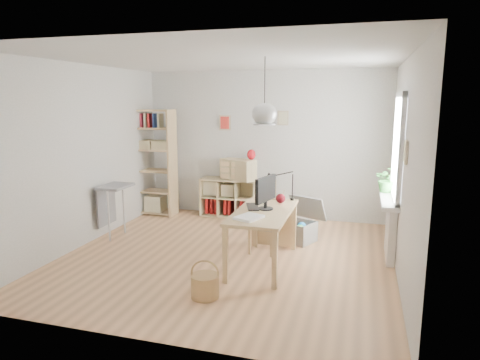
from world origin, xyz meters
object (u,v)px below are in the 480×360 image
(tall_bookshelf, at_px, (154,158))
(monitor, at_px, (266,191))
(cube_shelf, at_px, (237,201))
(desk, at_px, (263,217))
(storage_chest, at_px, (297,226))
(chair, at_px, (265,222))
(drawer_chest, at_px, (238,169))

(tall_bookshelf, distance_m, monitor, 3.22)
(monitor, bearing_deg, cube_shelf, 130.08)
(desk, distance_m, storage_chest, 1.28)
(desk, height_order, tall_bookshelf, tall_bookshelf)
(desk, xyz_separation_m, chair, (-0.10, 0.52, -0.22))
(tall_bookshelf, xyz_separation_m, storage_chest, (2.86, -0.78, -0.87))
(desk, height_order, monitor, monitor)
(chair, height_order, monitor, monitor)
(chair, bearing_deg, monitor, -72.99)
(desk, height_order, drawer_chest, drawer_chest)
(desk, bearing_deg, cube_shelf, 114.61)
(desk, relative_size, storage_chest, 1.68)
(drawer_chest, bearing_deg, chair, -37.30)
(storage_chest, xyz_separation_m, drawer_chest, (-1.26, 1.02, 0.69))
(cube_shelf, bearing_deg, storage_chest, -39.32)
(chair, distance_m, monitor, 0.73)
(desk, distance_m, monitor, 0.35)
(storage_chest, xyz_separation_m, monitor, (-0.26, -1.11, 0.78))
(cube_shelf, distance_m, drawer_chest, 0.61)
(tall_bookshelf, xyz_separation_m, monitor, (2.60, -1.89, -0.09))
(desk, xyz_separation_m, drawer_chest, (-0.99, 2.19, 0.25))
(desk, height_order, cube_shelf, desk)
(storage_chest, relative_size, monitor, 1.78)
(desk, bearing_deg, chair, 100.67)
(desk, distance_m, cube_shelf, 2.48)
(desk, relative_size, chair, 1.96)
(tall_bookshelf, height_order, monitor, tall_bookshelf)
(cube_shelf, height_order, chair, chair)
(storage_chest, height_order, monitor, monitor)
(chair, relative_size, drawer_chest, 1.17)
(desk, bearing_deg, drawer_chest, 114.27)
(drawer_chest, bearing_deg, cube_shelf, 154.55)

